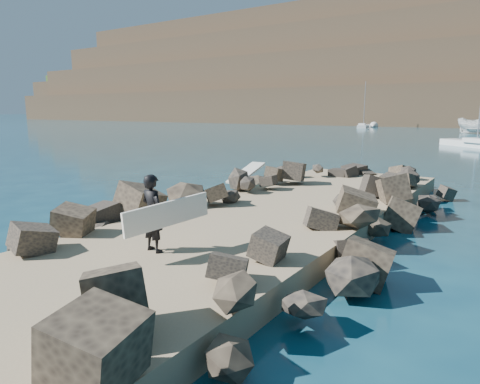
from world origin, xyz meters
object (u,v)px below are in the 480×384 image
at_px(surfboard_resting, 246,175).
at_px(surfer_with_board, 155,213).
at_px(boat_imported, 478,125).
at_px(sailboat_c, 477,144).

bearing_deg(surfboard_resting, surfer_with_board, -77.00).
relative_size(boat_imported, sailboat_c, 0.69).
distance_m(surfer_with_board, sailboat_c, 43.32).
relative_size(surfer_with_board, sailboat_c, 0.21).
bearing_deg(surfboard_resting, boat_imported, 80.87).
xyz_separation_m(surfboard_resting, surfer_with_board, (3.03, -8.34, 0.45)).
bearing_deg(boat_imported, sailboat_c, -146.76).
relative_size(surfboard_resting, sailboat_c, 0.25).
bearing_deg(sailboat_c, surfboard_resting, -98.62).
height_order(boat_imported, sailboat_c, sailboat_c).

